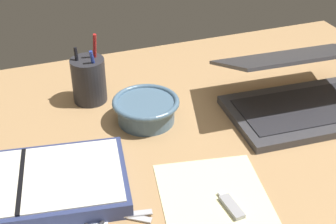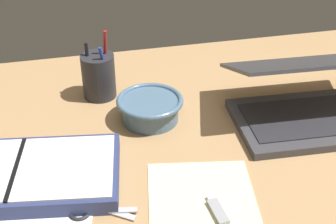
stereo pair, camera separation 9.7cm
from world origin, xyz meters
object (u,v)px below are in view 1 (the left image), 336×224
planner (23,187)px  scissors (103,215)px  laptop (301,92)px  bowl (146,109)px  pen_cup (89,80)px

planner → scissors: size_ratio=3.40×
laptop → scissors: bearing=-157.4°
planner → bowl: bearing=37.1°
planner → scissors: (12.33, -10.52, -1.40)cm
bowl → pen_cup: bearing=126.8°
bowl → scissors: 30.77cm
bowl → pen_cup: (-9.95, 13.32, 2.42)cm
laptop → pen_cup: bearing=158.3°
bowl → pen_cup: pen_cup is taller
planner → scissors: bearing=-31.6°
laptop → pen_cup: size_ratio=2.13×
pen_cup → planner: 34.49cm
bowl → planner: bowl is taller
pen_cup → bowl: bearing=-53.2°
planner → scissors: planner is taller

